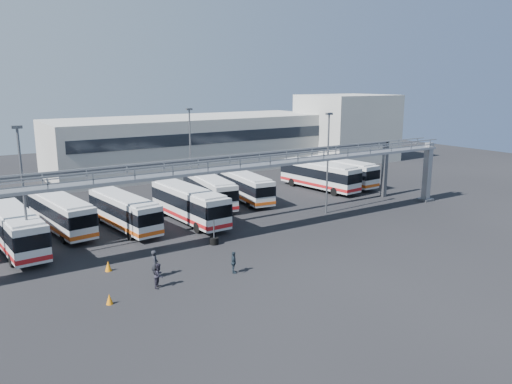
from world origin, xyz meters
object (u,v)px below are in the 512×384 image
bus_3 (124,211)px  bus_6 (245,186)px  light_pole_back (190,147)px  bus_8 (319,175)px  light_pole_mid (328,158)px  cone_right (108,266)px  pedestrian_a (155,264)px  tire_stack (214,240)px  cone_left (109,299)px  bus_2 (61,213)px  bus_4 (189,203)px  pedestrian_d (234,262)px  bus_5 (209,189)px  light_pole_left (23,188)px  bus_9 (340,171)px  bus_1 (15,229)px  pedestrian_b (159,275)px

bus_3 → bus_6: bearing=6.5°
light_pole_back → bus_8: light_pole_back is taller
light_pole_mid → cone_right: size_ratio=13.55×
pedestrian_a → tire_stack: (6.78, 4.03, -0.61)m
cone_left → light_pole_mid: bearing=20.1°
light_pole_mid → bus_3: 20.44m
light_pole_back → tire_stack: (-6.46, -17.64, -5.37)m
bus_3 → bus_6: bus_3 is taller
bus_2 → pedestrian_a: bearing=-85.5°
bus_2 → bus_4: (10.97, -3.39, 0.08)m
bus_2 → tire_stack: bus_2 is taller
bus_8 → pedestrian_d: bearing=-148.2°
bus_5 → light_pole_back: bearing=91.7°
pedestrian_d → cone_left: bearing=119.3°
light_pole_mid → bus_2: (-24.23, 7.91, -3.94)m
light_pole_left → bus_4: light_pole_left is taller
bus_9 → pedestrian_d: (-26.97, -18.68, -1.07)m
pedestrian_a → bus_6: bearing=-27.2°
light_pole_mid → tire_stack: (-14.46, -2.64, -5.37)m
bus_5 → bus_9: (19.19, 0.26, 0.07)m
bus_1 → pedestrian_b: size_ratio=6.67×
bus_1 → cone_right: bus_1 is taller
light_pole_back → pedestrian_d: light_pole_back is taller
bus_6 → pedestrian_a: 23.24m
bus_3 → pedestrian_a: size_ratio=5.45×
bus_2 → bus_6: bus_2 is taller
light_pole_mid → pedestrian_d: size_ratio=6.48×
light_pole_left → light_pole_back: 24.41m
light_pole_back → pedestrian_d: (-8.32, -23.99, -4.94)m
bus_9 → light_pole_left: bearing=-170.8°
bus_8 → pedestrian_a: bearing=-157.0°
bus_1 → bus_3: bus_1 is taller
bus_3 → bus_8: (25.89, 3.43, 0.16)m
pedestrian_d → bus_3: bearing=39.2°
bus_4 → bus_5: size_ratio=1.04×
tire_stack → bus_2: bearing=132.8°
bus_2 → bus_3: bearing=-31.5°
bus_4 → pedestrian_b: bearing=-126.1°
bus_1 → pedestrian_d: bus_1 is taller
light_pole_mid → pedestrian_a: (-21.23, -6.67, -4.76)m
bus_1 → light_pole_back: bearing=23.2°
bus_5 → pedestrian_d: bearing=-105.6°
bus_8 → pedestrian_a: size_ratio=5.95×
light_pole_mid → tire_stack: light_pole_mid is taller
bus_4 → cone_right: bearing=-144.4°
bus_5 → bus_3: bearing=-153.3°
light_pole_back → pedestrian_a: bearing=-121.4°
bus_2 → pedestrian_a: (3.00, -14.58, -0.82)m
bus_3 → pedestrian_a: 12.50m
light_pole_mid → pedestrian_a: 22.76m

